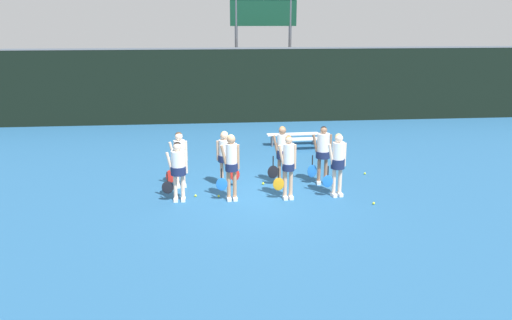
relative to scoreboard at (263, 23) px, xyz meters
The scene contains 18 objects.
ground_plane 11.78m from the scoreboard, 97.56° to the right, with size 140.00×140.00×0.00m, color #235684.
fence_windscreen 3.30m from the scoreboard, 141.59° to the right, with size 60.00×0.08×3.43m.
scoreboard is the anchor object (origin of this frame).
bench_courtside 7.63m from the scoreboard, 82.67° to the right, with size 1.71×0.43×0.43m.
bench_far 6.96m from the scoreboard, 84.74° to the right, with size 2.00×0.43×0.45m.
player_0 12.36m from the scoreboard, 107.29° to the right, with size 0.70×0.41×1.61m.
player_1 12.09m from the scoreboard, 100.59° to the right, with size 0.63×0.33×1.79m.
player_2 11.97m from the scoreboard, 93.14° to the right, with size 0.62×0.33×1.74m.
player_3 11.89m from the scoreboard, 86.31° to the right, with size 0.65×0.37×1.75m.
player_4 11.32m from the scoreboard, 109.22° to the right, with size 0.64×0.37×1.61m.
player_5 11.05m from the scoreboard, 102.41° to the right, with size 0.65×0.38×1.62m.
player_6 10.82m from the scoreboard, 93.43° to the right, with size 0.63×0.33×1.73m.
player_7 10.87m from the scoreboard, 86.81° to the right, with size 0.68×0.41×1.72m.
tennis_ball_0 10.74m from the scoreboard, 77.50° to the right, with size 0.07×0.07×0.07m, color #CCE033.
tennis_ball_1 11.20m from the scoreboard, 96.41° to the right, with size 0.07×0.07×0.07m, color #CCE033.
tennis_ball_2 12.26m from the scoreboard, 102.49° to the right, with size 0.06×0.06×0.06m, color #CCE033.
tennis_ball_3 12.32m from the scoreboard, 105.65° to the right, with size 0.07×0.07×0.07m, color #CCE033.
tennis_ball_4 12.99m from the scoreboard, 82.73° to the right, with size 0.07×0.07×0.07m, color #CCE033.
Camera 1 is at (-1.29, -13.14, 4.68)m, focal length 35.00 mm.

